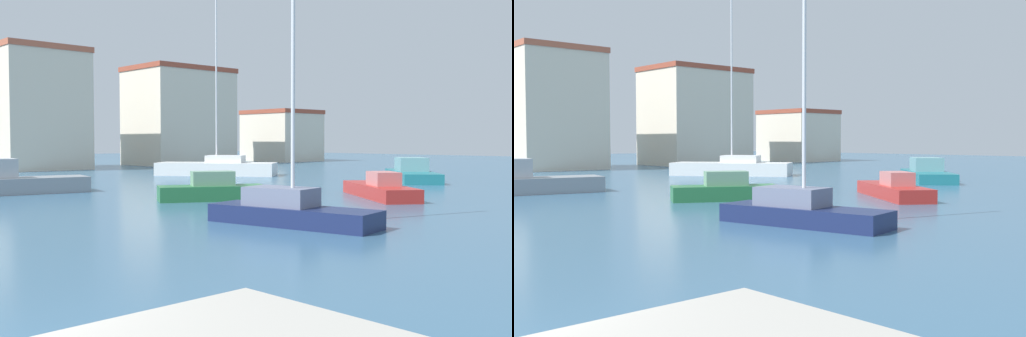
# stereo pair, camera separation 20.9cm
# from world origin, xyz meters

# --- Properties ---
(water) EXTENTS (160.00, 160.00, 0.00)m
(water) POSITION_xyz_m (15.00, 20.00, 0.00)
(water) COLOR #38607F
(water) RESTS_ON ground
(sailboat_navy_mid_harbor) EXTENTS (2.67, 5.69, 8.60)m
(sailboat_navy_mid_harbor) POSITION_xyz_m (12.04, 6.70, 0.50)
(sailboat_navy_mid_harbor) COLOR #19234C
(sailboat_navy_mid_harbor) RESTS_ON water
(motorboat_red_behind_lamppost) EXTENTS (4.87, 5.97, 1.21)m
(motorboat_red_behind_lamppost) POSITION_xyz_m (21.49, 10.01, 0.39)
(motorboat_red_behind_lamppost) COLOR #B22823
(motorboat_red_behind_lamppost) RESTS_ON water
(motorboat_grey_distant_east) EXTENTS (7.53, 3.52, 1.73)m
(motorboat_grey_distant_east) POSITION_xyz_m (9.73, 23.48, 0.57)
(motorboat_grey_distant_east) COLOR gray
(motorboat_grey_distant_east) RESTS_ON water
(sailboat_white_far_right) EXTENTS (7.66, 8.79, 13.27)m
(sailboat_white_far_right) POSITION_xyz_m (27.22, 28.62, 0.59)
(sailboat_white_far_right) COLOR white
(sailboat_white_far_right) RESTS_ON water
(motorboat_teal_outer_mooring) EXTENTS (7.18, 6.91, 1.50)m
(motorboat_teal_outer_mooring) POSITION_xyz_m (32.43, 15.26, 0.51)
(motorboat_teal_outer_mooring) COLOR #1E707A
(motorboat_teal_outer_mooring) RESTS_ON water
(motorboat_green_far_left) EXTENTS (4.81, 3.57, 1.27)m
(motorboat_green_far_left) POSITION_xyz_m (15.12, 14.33, 0.44)
(motorboat_green_far_left) COLOR #28703D
(motorboat_green_far_left) RESTS_ON water
(warehouse_block) EXTENTS (7.60, 9.86, 10.86)m
(warehouse_block) POSITION_xyz_m (21.12, 47.84, 5.44)
(warehouse_block) COLOR beige
(warehouse_block) RESTS_ON ground
(yacht_club) EXTENTS (10.15, 7.77, 10.33)m
(yacht_club) POSITION_xyz_m (36.94, 46.85, 5.18)
(yacht_club) COLOR beige
(yacht_club) RESTS_ON ground
(harbor_office) EXTENTS (7.20, 8.17, 6.36)m
(harbor_office) POSITION_xyz_m (52.88, 47.01, 3.19)
(harbor_office) COLOR beige
(harbor_office) RESTS_ON ground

